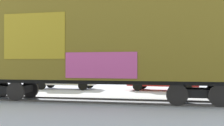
{
  "coord_description": "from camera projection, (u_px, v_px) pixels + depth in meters",
  "views": [
    {
      "loc": [
        2.42,
        -14.05,
        1.73
      ],
      "look_at": [
        -0.15,
        2.18,
        1.83
      ],
      "focal_mm": 48.73,
      "sensor_mm": 36.0,
      "label": 1
    }
  ],
  "objects": [
    {
      "name": "ground_plane",
      "position": [
        108.0,
        102.0,
        14.25
      ],
      "size": [
        260.0,
        260.0,
        0.0
      ],
      "primitive_type": "plane",
      "color": "silver"
    },
    {
      "name": "track",
      "position": [
        58.0,
        99.0,
        14.77
      ],
      "size": [
        59.96,
        5.84,
        0.08
      ],
      "color": "#4C4742",
      "rests_on": "ground_plane"
    },
    {
      "name": "freight_car",
      "position": [
        96.0,
        41.0,
        14.35
      ],
      "size": [
        13.5,
        3.84,
        5.01
      ],
      "color": "olive",
      "rests_on": "ground_plane"
    },
    {
      "name": "hillside",
      "position": [
        151.0,
        53.0,
        82.24
      ],
      "size": [
        119.98,
        36.51,
        14.4
      ],
      "color": "gray",
      "rests_on": "ground_plane"
    },
    {
      "name": "parked_car_white",
      "position": [
        65.0,
        76.0,
        21.77
      ],
      "size": [
        4.5,
        2.04,
        1.84
      ],
      "color": "silver",
      "rests_on": "ground_plane"
    },
    {
      "name": "parked_car_red",
      "position": [
        162.0,
        78.0,
        20.48
      ],
      "size": [
        4.86,
        2.4,
        1.61
      ],
      "color": "#B21E1E",
      "rests_on": "ground_plane"
    }
  ]
}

